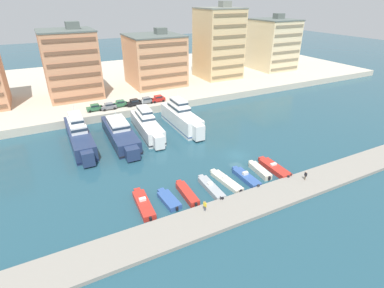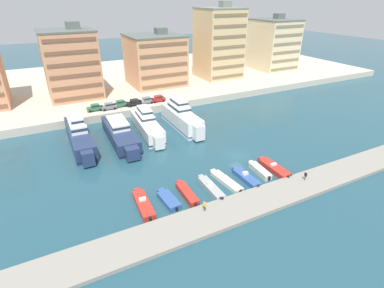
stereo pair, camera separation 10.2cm
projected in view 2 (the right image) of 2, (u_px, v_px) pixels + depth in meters
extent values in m
plane|color=#234C5B|center=(237.00, 155.00, 62.11)|extent=(400.00, 400.00, 0.00)
cube|color=beige|center=(137.00, 79.00, 114.37)|extent=(180.00, 70.00, 2.07)
cube|color=gray|center=(287.00, 191.00, 50.32)|extent=(120.00, 6.16, 0.60)
cube|color=navy|center=(80.00, 137.00, 66.13)|extent=(4.44, 19.70, 3.35)
cube|color=navy|center=(88.00, 158.00, 57.47)|extent=(2.34, 2.13, 2.85)
cube|color=#192347|center=(81.00, 142.00, 66.61)|extent=(4.48, 19.90, 0.24)
cube|color=white|center=(77.00, 124.00, 66.19)|extent=(3.38, 8.29, 1.66)
cube|color=#233342|center=(77.00, 124.00, 66.12)|extent=(3.42, 8.37, 0.60)
cube|color=white|center=(76.00, 118.00, 65.51)|extent=(2.64, 6.47, 1.39)
cube|color=#233342|center=(76.00, 117.00, 65.45)|extent=(2.67, 6.53, 0.50)
cylinder|color=silver|center=(74.00, 109.00, 65.79)|extent=(0.16, 0.16, 1.80)
cube|color=navy|center=(74.00, 124.00, 74.69)|extent=(3.59, 0.94, 0.20)
cube|color=navy|center=(120.00, 134.00, 68.12)|extent=(5.46, 18.44, 2.93)
cube|color=navy|center=(132.00, 153.00, 59.80)|extent=(2.77, 2.53, 2.49)
cube|color=black|center=(121.00, 138.00, 68.55)|extent=(5.52, 18.63, 0.24)
cube|color=white|center=(118.00, 123.00, 68.24)|extent=(4.06, 7.80, 1.49)
cube|color=#233342|center=(118.00, 122.00, 68.18)|extent=(4.11, 7.88, 0.54)
cylinder|color=silver|center=(116.00, 115.00, 68.44)|extent=(0.16, 0.16, 1.80)
cube|color=navy|center=(112.00, 122.00, 76.17)|extent=(4.19, 1.03, 0.20)
cube|color=white|center=(147.00, 127.00, 71.24)|extent=(4.98, 16.54, 3.40)
cube|color=white|center=(159.00, 142.00, 63.78)|extent=(2.30, 2.11, 2.89)
cube|color=black|center=(147.00, 131.00, 71.74)|extent=(5.03, 16.71, 0.24)
cube|color=white|center=(145.00, 116.00, 71.17)|extent=(3.51, 7.04, 1.41)
cube|color=#233342|center=(145.00, 115.00, 71.11)|extent=(3.56, 7.11, 0.51)
cube|color=white|center=(145.00, 110.00, 70.58)|extent=(2.74, 5.49, 1.26)
cube|color=#233342|center=(144.00, 110.00, 70.52)|extent=(2.77, 5.54, 0.45)
cylinder|color=silver|center=(143.00, 103.00, 70.74)|extent=(0.16, 0.16, 1.80)
cube|color=white|center=(138.00, 118.00, 78.65)|extent=(3.42, 1.11, 0.20)
cube|color=white|center=(181.00, 119.00, 74.73)|extent=(4.30, 16.41, 4.11)
cube|color=white|center=(199.00, 132.00, 67.39)|extent=(2.34, 2.13, 3.49)
cube|color=#334C7F|center=(181.00, 124.00, 75.33)|extent=(4.35, 16.58, 0.24)
cube|color=white|center=(179.00, 107.00, 74.47)|extent=(3.33, 6.90, 1.44)
cube|color=#233342|center=(179.00, 107.00, 74.41)|extent=(3.37, 6.97, 0.52)
cube|color=white|center=(179.00, 102.00, 73.86)|extent=(2.60, 5.38, 1.31)
cube|color=#233342|center=(179.00, 101.00, 73.80)|extent=(2.63, 5.44, 0.47)
cylinder|color=silver|center=(177.00, 95.00, 73.99)|extent=(0.16, 0.16, 1.80)
cube|color=white|center=(168.00, 112.00, 82.04)|extent=(3.60, 0.92, 0.20)
cube|color=red|center=(144.00, 205.00, 46.72)|extent=(2.39, 7.18, 0.96)
cube|color=red|center=(137.00, 191.00, 49.94)|extent=(1.12, 0.94, 0.82)
cube|color=silver|center=(142.00, 199.00, 46.84)|extent=(1.10, 0.67, 0.46)
cube|color=#283847|center=(142.00, 198.00, 47.04)|extent=(0.97, 0.14, 0.28)
cube|color=black|center=(150.00, 219.00, 43.61)|extent=(0.38, 0.30, 0.60)
cube|color=#33569E|center=(169.00, 200.00, 47.86)|extent=(2.34, 5.01, 0.82)
cube|color=#33569E|center=(161.00, 191.00, 50.05)|extent=(1.18, 0.99, 0.69)
cube|color=black|center=(177.00, 209.00, 45.77)|extent=(0.38, 0.30, 0.60)
cube|color=red|center=(187.00, 194.00, 49.24)|extent=(1.80, 6.33, 1.05)
cube|color=red|center=(179.00, 183.00, 52.04)|extent=(0.89, 0.74, 0.89)
cube|color=black|center=(196.00, 204.00, 46.48)|extent=(0.37, 0.29, 0.60)
cube|color=#9EA3A8|center=(211.00, 188.00, 50.78)|extent=(1.81, 6.83, 0.91)
cube|color=#9EA3A8|center=(201.00, 177.00, 53.78)|extent=(0.94, 0.77, 0.77)
cube|color=silver|center=(210.00, 183.00, 50.89)|extent=(0.93, 0.62, 0.42)
cube|color=#283847|center=(209.00, 182.00, 51.09)|extent=(0.84, 0.10, 0.25)
cube|color=black|center=(222.00, 199.00, 47.84)|extent=(0.37, 0.29, 0.60)
cube|color=beige|center=(227.00, 181.00, 52.78)|extent=(2.40, 7.35, 0.73)
cube|color=beige|center=(213.00, 171.00, 55.76)|extent=(1.02, 0.87, 0.62)
cube|color=silver|center=(225.00, 177.00, 52.93)|extent=(1.00, 0.69, 0.43)
cube|color=#283847|center=(224.00, 176.00, 53.11)|extent=(0.87, 0.16, 0.26)
cube|color=black|center=(241.00, 191.00, 49.86)|extent=(0.38, 0.31, 0.60)
cube|color=#33569E|center=(246.00, 178.00, 53.71)|extent=(1.91, 6.23, 0.85)
cube|color=#33569E|center=(235.00, 169.00, 56.47)|extent=(1.03, 0.85, 0.72)
cube|color=silver|center=(245.00, 173.00, 53.77)|extent=(1.03, 0.61, 0.54)
cube|color=#283847|center=(244.00, 172.00, 53.96)|extent=(0.93, 0.09, 0.32)
cube|color=black|center=(258.00, 186.00, 51.04)|extent=(0.36, 0.28, 0.60)
cube|color=beige|center=(260.00, 171.00, 55.70)|extent=(1.99, 5.65, 1.03)
cube|color=beige|center=(251.00, 163.00, 58.25)|extent=(0.89, 0.75, 0.88)
cube|color=black|center=(269.00, 178.00, 53.19)|extent=(0.38, 0.31, 0.60)
cube|color=red|center=(275.00, 168.00, 56.52)|extent=(2.36, 6.94, 0.94)
cube|color=red|center=(262.00, 159.00, 59.65)|extent=(1.23, 1.02, 0.80)
cube|color=silver|center=(273.00, 164.00, 56.65)|extent=(1.22, 0.63, 0.35)
cube|color=#283847|center=(273.00, 163.00, 56.85)|extent=(1.10, 0.11, 0.21)
cube|color=black|center=(288.00, 177.00, 53.54)|extent=(0.37, 0.29, 0.60)
cube|color=#2D6642|center=(95.00, 108.00, 79.76)|extent=(4.10, 1.70, 0.80)
cube|color=#2D6642|center=(95.00, 106.00, 79.49)|extent=(2.10, 1.56, 0.68)
cube|color=#1E2833|center=(95.00, 106.00, 79.49)|extent=(2.06, 1.58, 0.37)
cylinder|color=black|center=(90.00, 111.00, 78.71)|extent=(0.64, 0.22, 0.64)
cylinder|color=black|center=(89.00, 110.00, 80.06)|extent=(0.64, 0.22, 0.64)
cylinder|color=black|center=(101.00, 110.00, 79.82)|extent=(0.64, 0.22, 0.64)
cylinder|color=black|center=(99.00, 108.00, 81.17)|extent=(0.64, 0.22, 0.64)
cube|color=slate|center=(109.00, 107.00, 80.73)|extent=(4.12, 1.76, 0.80)
cube|color=slate|center=(109.00, 104.00, 80.46)|extent=(2.12, 1.59, 0.68)
cube|color=#1E2833|center=(109.00, 104.00, 80.46)|extent=(2.08, 1.60, 0.37)
cylinder|color=black|center=(105.00, 110.00, 79.67)|extent=(0.64, 0.23, 0.64)
cylinder|color=black|center=(103.00, 108.00, 81.01)|extent=(0.64, 0.23, 0.64)
cylinder|color=black|center=(115.00, 108.00, 80.80)|extent=(0.64, 0.23, 0.64)
cylinder|color=black|center=(113.00, 107.00, 82.15)|extent=(0.64, 0.23, 0.64)
cube|color=#2D6642|center=(120.00, 104.00, 82.69)|extent=(4.16, 1.84, 0.80)
cube|color=#2D6642|center=(120.00, 102.00, 82.42)|extent=(2.15, 1.63, 0.68)
cube|color=#1E2833|center=(120.00, 102.00, 82.42)|extent=(2.11, 1.65, 0.37)
cylinder|color=black|center=(116.00, 107.00, 81.61)|extent=(0.65, 0.24, 0.64)
cylinder|color=black|center=(115.00, 106.00, 82.94)|extent=(0.65, 0.24, 0.64)
cylinder|color=black|center=(126.00, 106.00, 82.79)|extent=(0.65, 0.24, 0.64)
cylinder|color=black|center=(124.00, 104.00, 84.12)|extent=(0.65, 0.24, 0.64)
cube|color=black|center=(134.00, 103.00, 83.57)|extent=(4.22, 2.00, 0.80)
cube|color=black|center=(134.00, 100.00, 83.31)|extent=(2.21, 1.71, 0.68)
cube|color=#1E2833|center=(134.00, 100.00, 83.31)|extent=(2.17, 1.73, 0.37)
cylinder|color=black|center=(131.00, 106.00, 82.47)|extent=(0.65, 0.27, 0.64)
cylinder|color=black|center=(128.00, 104.00, 83.77)|extent=(0.65, 0.27, 0.64)
cylinder|color=black|center=(140.00, 104.00, 83.74)|extent=(0.65, 0.27, 0.64)
cylinder|color=black|center=(137.00, 103.00, 85.03)|extent=(0.65, 0.27, 0.64)
cube|color=slate|center=(146.00, 101.00, 85.20)|extent=(4.13, 1.76, 0.80)
cube|color=slate|center=(146.00, 98.00, 84.93)|extent=(2.12, 1.59, 0.68)
cube|color=#1E2833|center=(146.00, 98.00, 84.93)|extent=(2.08, 1.61, 0.37)
cylinder|color=black|center=(143.00, 104.00, 84.14)|extent=(0.64, 0.23, 0.64)
cylinder|color=black|center=(141.00, 102.00, 85.48)|extent=(0.64, 0.23, 0.64)
cylinder|color=black|center=(152.00, 103.00, 85.28)|extent=(0.64, 0.23, 0.64)
cylinder|color=black|center=(150.00, 101.00, 86.62)|extent=(0.64, 0.23, 0.64)
cube|color=red|center=(158.00, 99.00, 86.64)|extent=(4.14, 1.79, 0.80)
cube|color=red|center=(158.00, 97.00, 86.38)|extent=(2.13, 1.61, 0.68)
cube|color=#1E2833|center=(158.00, 97.00, 86.38)|extent=(2.09, 1.62, 0.37)
cylinder|color=black|center=(155.00, 102.00, 85.58)|extent=(0.64, 0.23, 0.64)
cylinder|color=black|center=(153.00, 100.00, 86.91)|extent=(0.64, 0.23, 0.64)
cylinder|color=black|center=(164.00, 101.00, 86.73)|extent=(0.64, 0.23, 0.64)
cylinder|color=black|center=(161.00, 99.00, 88.07)|extent=(0.64, 0.23, 0.64)
cube|color=tan|center=(71.00, 65.00, 87.68)|extent=(14.71, 14.33, 18.84)
cube|color=brown|center=(80.00, 97.00, 85.40)|extent=(13.53, 0.24, 0.90)
cube|color=brown|center=(78.00, 87.00, 84.00)|extent=(13.53, 0.24, 0.90)
cube|color=brown|center=(76.00, 76.00, 82.60)|extent=(13.53, 0.24, 0.90)
cube|color=brown|center=(74.00, 64.00, 81.20)|extent=(13.53, 0.24, 0.90)
cube|color=brown|center=(72.00, 52.00, 79.80)|extent=(13.53, 0.24, 0.90)
cube|color=brown|center=(70.00, 40.00, 78.40)|extent=(13.53, 0.24, 0.90)
cube|color=#56605B|center=(65.00, 30.00, 83.39)|extent=(15.01, 14.62, 0.40)
cube|color=#56605B|center=(73.00, 25.00, 83.76)|extent=(3.60, 3.20, 2.00)
cube|color=tan|center=(155.00, 61.00, 101.11)|extent=(17.16, 17.00, 15.88)
cube|color=brown|center=(166.00, 85.00, 97.10)|extent=(15.78, 0.24, 0.90)
cube|color=brown|center=(165.00, 75.00, 95.68)|extent=(15.78, 0.24, 0.90)
cube|color=brown|center=(165.00, 65.00, 94.26)|extent=(15.78, 0.24, 0.90)
cube|color=brown|center=(164.00, 55.00, 92.85)|extent=(15.78, 0.24, 0.90)
cube|color=brown|center=(164.00, 44.00, 91.43)|extent=(15.78, 0.24, 0.90)
cube|color=#56605B|center=(154.00, 35.00, 97.48)|extent=(17.50, 17.34, 0.40)
cube|color=#56605B|center=(161.00, 31.00, 98.00)|extent=(3.60, 3.20, 2.00)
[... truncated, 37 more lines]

